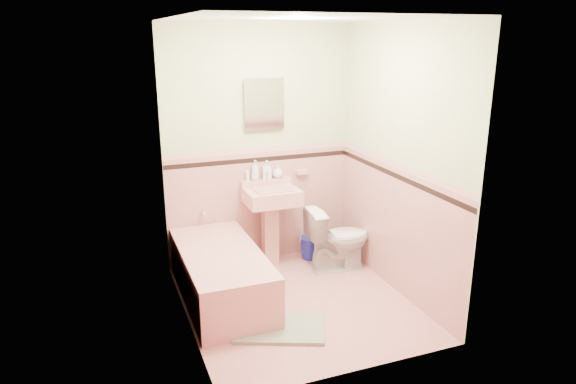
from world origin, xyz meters
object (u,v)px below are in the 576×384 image
object	(u,v)px
soap_bottle_mid	(267,170)
bucket	(311,247)
sink	(272,228)
soap_bottle_right	(278,171)
bathtub	(222,277)
toilet	(338,238)
soap_bottle_left	(255,170)
medicine_cabinet	(264,104)
shoe	(263,323)

from	to	relation	value
soap_bottle_mid	bucket	size ratio (longest dim) A/B	0.82
sink	soap_bottle_right	size ratio (longest dim) A/B	6.09
bathtub	bucket	xyz separation A→B (m)	(1.14, 0.57, -0.10)
sink	toilet	distance (m)	0.70
sink	bucket	world-z (taller)	sink
bathtub	toilet	size ratio (longest dim) A/B	2.23
toilet	soap_bottle_left	bearing A→B (deg)	60.23
soap_bottle_left	bathtub	bearing A→B (deg)	-128.43
soap_bottle_left	soap_bottle_right	bearing A→B (deg)	0.00
soap_bottle_mid	bucket	distance (m)	1.01
sink	medicine_cabinet	size ratio (longest dim) A/B	1.89
medicine_cabinet	soap_bottle_right	distance (m)	0.73
shoe	soap_bottle_left	bearing A→B (deg)	61.92
soap_bottle_right	bucket	xyz separation A→B (m)	(0.33, -0.14, -0.86)
sink	medicine_cabinet	bearing A→B (deg)	90.00
sink	soap_bottle_left	bearing A→B (deg)	122.93
soap_bottle_left	shoe	bearing A→B (deg)	-105.47
soap_bottle_right	toilet	bearing A→B (deg)	-44.56
soap_bottle_left	toilet	xyz separation A→B (m)	(0.74, -0.49, -0.68)
soap_bottle_right	bucket	distance (m)	0.94
bathtub	medicine_cabinet	world-z (taller)	medicine_cabinet
soap_bottle_right	bucket	bearing A→B (deg)	-23.10
sink	shoe	size ratio (longest dim) A/B	6.04
medicine_cabinet	toilet	distance (m)	1.59
medicine_cabinet	soap_bottle_left	xyz separation A→B (m)	(-0.12, -0.03, -0.68)
medicine_cabinet	soap_bottle_right	size ratio (longest dim) A/B	3.22
soap_bottle_left	medicine_cabinet	bearing A→B (deg)	14.43
soap_bottle_mid	toilet	world-z (taller)	soap_bottle_mid
toilet	sink	bearing A→B (deg)	67.39
medicine_cabinet	bucket	bearing A→B (deg)	-20.18
bathtub	shoe	world-z (taller)	bathtub
bathtub	shoe	size ratio (longest dim) A/B	10.57
bathtub	soap_bottle_left	bearing A→B (deg)	51.57
sink	bucket	distance (m)	0.56
bathtub	medicine_cabinet	distance (m)	1.78
bathtub	shoe	distance (m)	0.70
soap_bottle_left	soap_bottle_mid	world-z (taller)	soap_bottle_left
bucket	soap_bottle_right	bearing A→B (deg)	156.90
soap_bottle_left	soap_bottle_mid	bearing A→B (deg)	0.00
soap_bottle_right	shoe	distance (m)	1.76
bathtub	sink	xyz separation A→B (m)	(0.68, 0.53, 0.20)
bathtub	toilet	world-z (taller)	toilet
soap_bottle_left	toilet	size ratio (longest dim) A/B	0.32
soap_bottle_left	toilet	world-z (taller)	soap_bottle_left
soap_bottle_left	soap_bottle_mid	size ratio (longest dim) A/B	1.07
sink	soap_bottle_right	xyz separation A→B (m)	(0.13, 0.18, 0.56)
toilet	shoe	bearing A→B (deg)	131.31
bucket	shoe	bearing A→B (deg)	-128.13
toilet	bucket	distance (m)	0.44
medicine_cabinet	bucket	world-z (taller)	medicine_cabinet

